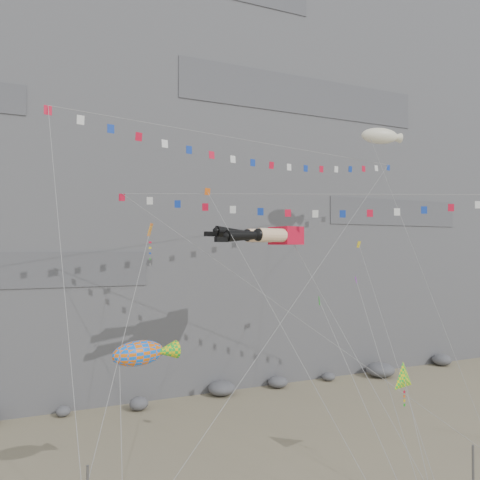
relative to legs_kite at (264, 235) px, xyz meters
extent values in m
plane|color=gray|center=(0.40, -7.30, -14.77)|extent=(120.00, 120.00, 0.00)
cube|color=slate|center=(0.40, 24.70, 10.23)|extent=(80.00, 28.00, 50.00)
cube|color=red|center=(2.11, 0.43, 0.01)|extent=(2.13, 2.63, 1.38)
cylinder|color=#FFCF9F|center=(0.26, -0.64, 0.01)|extent=(2.50, 1.46, 1.02)
sphere|color=black|center=(-0.89, -0.87, 0.01)|extent=(0.94, 0.94, 0.94)
cone|color=black|center=(-2.25, -1.14, -0.07)|extent=(2.91, 1.38, 0.96)
cube|color=black|center=(-4.08, -1.51, -0.39)|extent=(0.97, 0.57, 0.34)
cylinder|color=#FFCF9F|center=(-0.01, 0.72, 0.01)|extent=(2.50, 1.46, 1.02)
sphere|color=black|center=(-1.16, 0.49, 0.01)|extent=(0.94, 0.94, 0.94)
cone|color=black|center=(-2.52, 0.22, 0.14)|extent=(2.93, 1.39, 1.02)
cube|color=black|center=(-4.35, -0.15, 0.04)|extent=(0.97, 0.57, 0.34)
cylinder|color=gray|center=(2.29, -7.37, -7.36)|extent=(0.03, 0.03, 21.46)
cylinder|color=gray|center=(-6.64, -5.55, -3.70)|extent=(0.03, 0.03, 29.48)
cylinder|color=gray|center=(8.10, -5.98, -5.83)|extent=(0.03, 0.03, 20.72)
cylinder|color=gray|center=(-12.34, -8.26, -7.34)|extent=(0.03, 0.03, 16.41)
cylinder|color=gray|center=(-11.53, -8.82, -10.67)|extent=(0.03, 0.03, 9.56)
cylinder|color=gray|center=(3.57, -11.86, -11.86)|extent=(0.03, 0.03, 8.20)
cylinder|color=gray|center=(13.16, -3.10, -2.74)|extent=(0.03, 0.03, 26.01)
cylinder|color=gray|center=(-2.13, -6.58, -5.76)|extent=(0.03, 0.03, 23.78)
cylinder|color=gray|center=(4.28, -8.30, -9.03)|extent=(0.03, 0.03, 15.73)
cylinder|color=gray|center=(0.46, -11.07, -9.48)|extent=(0.03, 0.03, 13.16)
cylinder|color=gray|center=(6.02, -6.98, -7.68)|extent=(0.03, 0.03, 22.06)
camera|label=1|loc=(-15.90, -31.52, -1.08)|focal=35.00mm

